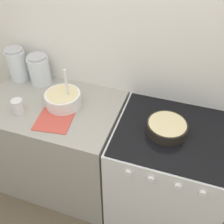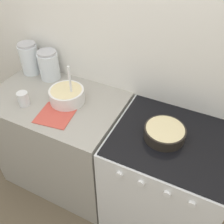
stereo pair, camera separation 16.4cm
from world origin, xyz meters
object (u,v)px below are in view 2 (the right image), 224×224
(mixing_bowl, at_px, (67,95))
(stove, at_px, (163,181))
(tin_can, at_px, (23,99))
(storage_jar_middle, at_px, (49,67))
(storage_jar_left, at_px, (30,60))
(baking_pan, at_px, (165,132))

(mixing_bowl, bearing_deg, stove, -1.46)
(stove, bearing_deg, tin_can, -172.09)
(stove, bearing_deg, storage_jar_middle, 168.21)
(stove, bearing_deg, storage_jar_left, 169.94)
(mixing_bowl, xyz_separation_m, storage_jar_left, (-0.49, 0.21, 0.05))
(baking_pan, distance_m, storage_jar_left, 1.25)
(mixing_bowl, height_order, storage_jar_middle, mixing_bowl)
(storage_jar_left, relative_size, tin_can, 2.51)
(stove, relative_size, storage_jar_left, 3.56)
(storage_jar_middle, bearing_deg, mixing_bowl, -34.48)
(mixing_bowl, bearing_deg, tin_can, -147.27)
(stove, xyz_separation_m, baking_pan, (-0.05, -0.01, 0.50))
(stove, relative_size, storage_jar_middle, 3.94)
(storage_jar_left, bearing_deg, mixing_bowl, -22.78)
(baking_pan, relative_size, storage_jar_left, 0.99)
(mixing_bowl, xyz_separation_m, tin_can, (-0.26, -0.16, -0.01))
(stove, height_order, storage_jar_left, storage_jar_left)
(storage_jar_middle, height_order, tin_can, storage_jar_middle)
(stove, height_order, mixing_bowl, mixing_bowl)
(stove, xyz_separation_m, storage_jar_middle, (-1.08, 0.23, 0.56))
(tin_can, bearing_deg, baking_pan, 7.56)
(stove, distance_m, storage_jar_middle, 1.24)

